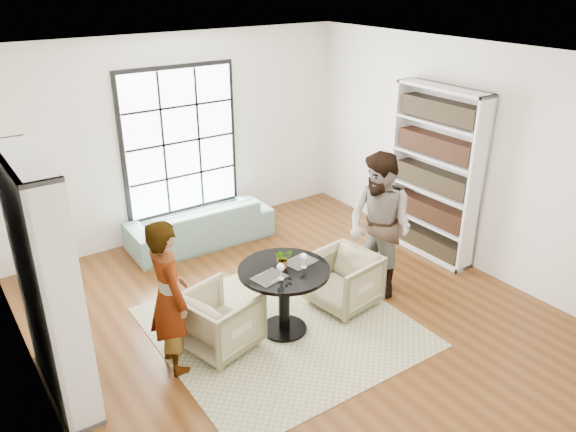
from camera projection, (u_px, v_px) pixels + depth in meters
ground at (296, 318)px, 6.67m from camera, size 6.00×6.00×0.00m
room_shell at (270, 206)px, 6.56m from camera, size 6.00×6.01×6.00m
rug at (282, 327)px, 6.49m from camera, size 2.74×2.74×0.01m
pedestal_table at (284, 286)px, 6.20m from camera, size 1.01×1.01×0.81m
sofa at (200, 223)px, 8.37m from camera, size 2.14×0.88×0.62m
armchair_left at (221, 320)px, 6.03m from camera, size 0.90×0.89×0.68m
armchair_right at (343, 280)px, 6.80m from camera, size 0.84×0.82×0.68m
person_left at (169, 297)px, 5.55m from camera, size 0.42×0.62×1.66m
person_right at (380, 226)px, 6.85m from camera, size 0.81×0.98×1.84m
placemat_left at (269, 278)px, 5.93m from camera, size 0.38×0.32×0.01m
placemat_right at (300, 262)px, 6.25m from camera, size 0.38×0.32×0.01m
cutlery_left at (269, 277)px, 5.93m from camera, size 0.18×0.24×0.01m
cutlery_right at (300, 261)px, 6.25m from camera, size 0.18×0.24×0.01m
wine_glass_left at (281, 268)px, 5.86m from camera, size 0.08×0.08×0.19m
wine_glass_right at (304, 257)px, 6.09m from camera, size 0.08×0.08×0.17m
flower_centerpiece at (283, 258)px, 6.10m from camera, size 0.20×0.18×0.22m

